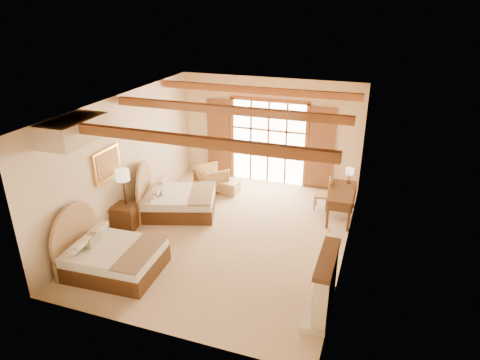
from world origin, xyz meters
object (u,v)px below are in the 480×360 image
at_px(nightstand, 125,217).
at_px(armchair, 212,179).
at_px(desk, 342,203).
at_px(bed_near, 108,254).
at_px(bed_far, 174,199).

distance_m(nightstand, armchair, 3.03).
bearing_deg(desk, bed_near, -139.50).
bearing_deg(nightstand, armchair, 57.24).
bearing_deg(armchair, bed_near, 124.08).
bearing_deg(desk, bed_far, -167.06).
relative_size(bed_near, desk, 1.35).
xyz_separation_m(bed_near, nightstand, (-0.65, 1.61, -0.05)).
height_order(nightstand, armchair, armchair).
relative_size(bed_near, armchair, 2.37).
height_order(bed_near, nightstand, bed_near).
xyz_separation_m(nightstand, armchair, (1.14, 2.81, 0.06)).
relative_size(bed_far, nightstand, 3.56).
distance_m(bed_far, armchair, 1.65).
height_order(bed_far, armchair, bed_far).
relative_size(nightstand, desk, 0.44).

